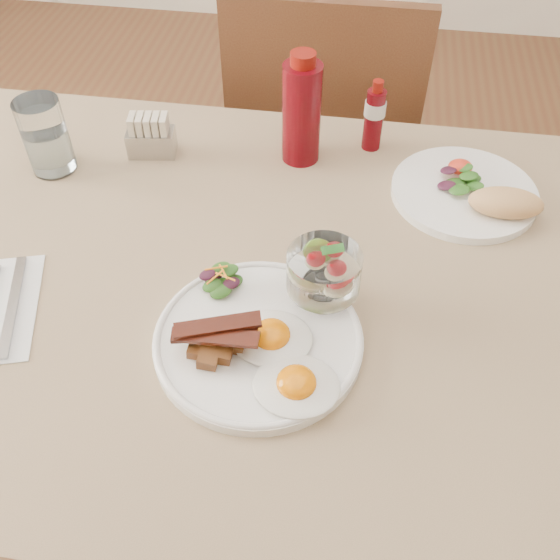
{
  "coord_description": "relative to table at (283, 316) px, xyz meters",
  "views": [
    {
      "loc": [
        0.09,
        -0.62,
        1.42
      ],
      "look_at": [
        0.01,
        -0.07,
        0.82
      ],
      "focal_mm": 40.0,
      "sensor_mm": 36.0,
      "label": 1
    }
  ],
  "objects": [
    {
      "name": "side_salad",
      "position": [
        -0.08,
        -0.05,
        0.12
      ],
      "size": [
        0.06,
        0.06,
        0.03
      ],
      "rotation": [
        0.0,
        0.0,
        -0.05
      ],
      "color": "#1D4913",
      "rests_on": "main_plate"
    },
    {
      "name": "ketchup_bottle",
      "position": [
        -0.01,
        0.3,
        0.18
      ],
      "size": [
        0.09,
        0.09,
        0.2
      ],
      "rotation": [
        0.0,
        0.0,
        -0.42
      ],
      "color": "#55040B",
      "rests_on": "table"
    },
    {
      "name": "second_plate",
      "position": [
        0.29,
        0.22,
        0.11
      ],
      "size": [
        0.24,
        0.24,
        0.06
      ],
      "rotation": [
        0.0,
        0.0,
        -0.3
      ],
      "color": "white",
      "rests_on": "table"
    },
    {
      "name": "sugar_caddy",
      "position": [
        -0.28,
        0.27,
        0.12
      ],
      "size": [
        0.09,
        0.06,
        0.08
      ],
      "rotation": [
        0.0,
        0.0,
        0.14
      ],
      "color": "#AEAEB2",
      "rests_on": "table"
    },
    {
      "name": "fried_eggs",
      "position": [
        0.03,
        -0.16,
        0.11
      ],
      "size": [
        0.18,
        0.2,
        0.03
      ],
      "rotation": [
        0.0,
        0.0,
        -0.38
      ],
      "color": "silver",
      "rests_on": "main_plate"
    },
    {
      "name": "fruit_cup",
      "position": [
        0.06,
        -0.05,
        0.16
      ],
      "size": [
        0.1,
        0.1,
        0.1
      ],
      "rotation": [
        0.0,
        0.0,
        -0.1
      ],
      "color": "white",
      "rests_on": "main_plate"
    },
    {
      "name": "chair_far",
      "position": [
        0.0,
        0.66,
        -0.14
      ],
      "size": [
        0.42,
        0.42,
        0.93
      ],
      "color": "brown",
      "rests_on": "ground"
    },
    {
      "name": "bacon_potato_pile",
      "position": [
        -0.06,
        -0.16,
        0.13
      ],
      "size": [
        0.12,
        0.07,
        0.05
      ],
      "rotation": [
        0.0,
        0.0,
        -0.31
      ],
      "color": "brown",
      "rests_on": "main_plate"
    },
    {
      "name": "water_glass",
      "position": [
        -0.44,
        0.2,
        0.15
      ],
      "size": [
        0.08,
        0.08,
        0.13
      ],
      "color": "white",
      "rests_on": "table"
    },
    {
      "name": "hot_sauce_bottle",
      "position": [
        0.11,
        0.35,
        0.15
      ],
      "size": [
        0.05,
        0.05,
        0.13
      ],
      "rotation": [
        0.0,
        0.0,
        -0.35
      ],
      "color": "#55040B",
      "rests_on": "table"
    },
    {
      "name": "main_plate",
      "position": [
        -0.01,
        -0.13,
        0.1
      ],
      "size": [
        0.28,
        0.28,
        0.02
      ],
      "primitive_type": "cylinder",
      "color": "white",
      "rests_on": "table"
    },
    {
      "name": "table",
      "position": [
        0.0,
        0.0,
        0.0
      ],
      "size": [
        1.33,
        0.88,
        0.75
      ],
      "color": "brown",
      "rests_on": "ground"
    }
  ]
}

